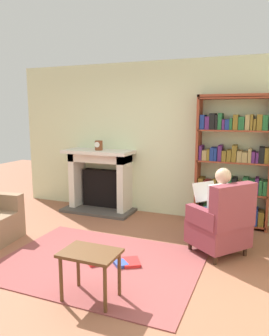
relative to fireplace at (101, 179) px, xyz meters
name	(u,v)px	position (x,y,z in m)	size (l,w,h in m)	color
ground	(87,275)	(1.03, -2.30, -0.60)	(14.00, 14.00, 0.00)	#955A41
back_wall	(158,139)	(1.03, 0.25, 0.75)	(5.60, 0.10, 2.70)	beige
area_rug	(99,263)	(1.03, -2.00, -0.60)	(2.40, 1.80, 0.01)	#8F4443
fireplace	(101,179)	(0.00, 0.00, 0.00)	(1.32, 0.64, 1.15)	#4C4742
mantel_clock	(99,145)	(0.02, -0.10, 0.63)	(0.14, 0.14, 0.17)	brown
bookshelf	(234,163)	(2.37, 0.04, 0.42)	(1.14, 0.32, 2.10)	brown
armchair_reading	(222,223)	(2.37, -1.18, -0.18)	(0.88, 0.89, 0.97)	#331E14
seated_reader	(216,206)	(2.28, -1.10, 0.02)	(0.59, 0.57, 1.14)	white
side_table	(90,260)	(1.32, -2.71, -0.19)	(0.56, 0.39, 0.50)	brown
scattered_books	(118,262)	(1.26, -1.94, -0.57)	(0.70, 0.45, 0.04)	#334CA5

